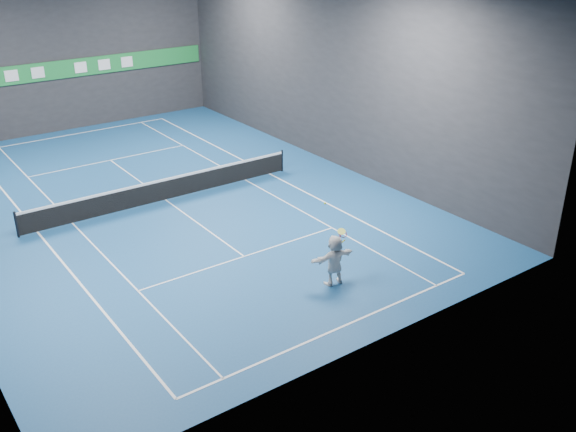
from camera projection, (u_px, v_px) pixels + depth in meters
ground at (166, 200)px, 27.93m from camera, size 26.00×26.00×0.00m
wall_back at (56, 52)px, 35.67m from camera, size 18.00×0.10×9.00m
wall_front at (376, 200)px, 16.46m from camera, size 18.00×0.10×9.00m
wall_right at (329, 72)px, 30.85m from camera, size 0.10×26.00×9.00m
baseline_near at (342, 327)px, 19.15m from camera, size 10.98×0.08×0.01m
baseline_far at (74, 134)px, 36.72m from camera, size 10.98×0.08×0.01m
sideline_doubles_left at (38, 232)px, 25.02m from camera, size 0.08×23.78×0.01m
sideline_doubles_right at (270, 174)px, 30.85m from camera, size 0.08×23.78×0.01m
sideline_singles_left at (73, 224)px, 25.75m from camera, size 0.06×23.78×0.01m
sideline_singles_right at (246, 180)px, 30.12m from camera, size 0.06×23.78×0.01m
service_line_near at (244, 256)px, 23.20m from camera, size 8.23×0.06×0.01m
service_line_far at (110, 160)px, 32.66m from camera, size 8.23×0.06×0.01m
center_service_line at (166, 200)px, 27.93m from camera, size 0.06×12.80×0.01m
player at (334, 260)px, 21.13m from camera, size 1.66×0.65×1.76m
tennis_ball at (325, 203)px, 20.33m from camera, size 0.07×0.07×0.07m
tennis_net at (165, 189)px, 27.71m from camera, size 12.50×0.10×1.07m
sponsor_banner at (59, 70)px, 36.04m from camera, size 17.64×0.11×1.00m
tennis_racket at (342, 234)px, 21.00m from camera, size 0.44×0.34×0.58m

